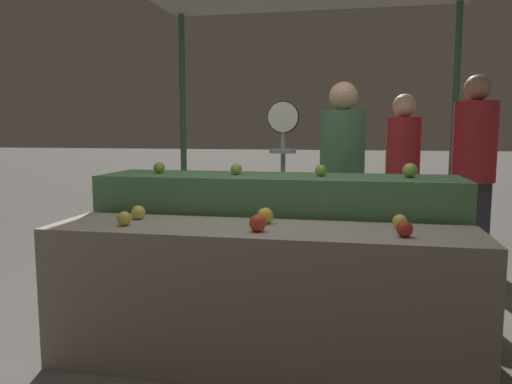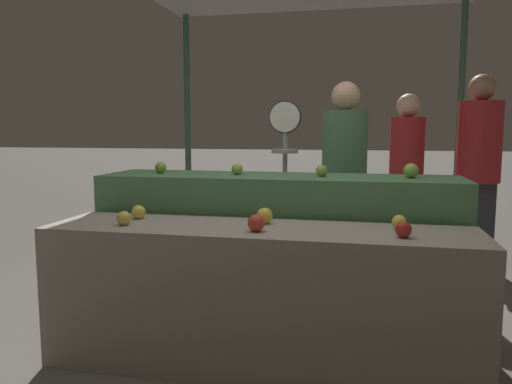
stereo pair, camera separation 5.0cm
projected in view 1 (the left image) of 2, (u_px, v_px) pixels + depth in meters
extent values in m
plane|color=#66605B|center=(260.00, 365.00, 2.72)|extent=(60.00, 60.00, 0.00)
cylinder|color=#33513D|center=(183.00, 129.00, 5.80)|extent=(0.07, 0.07, 2.58)
cylinder|color=#33513D|center=(454.00, 129.00, 5.22)|extent=(0.07, 0.07, 2.58)
cube|color=gray|center=(260.00, 298.00, 2.67)|extent=(2.28, 0.55, 0.77)
cube|color=#4C7A4C|center=(277.00, 251.00, 3.24)|extent=(2.28, 0.55, 0.99)
sphere|color=gold|center=(124.00, 219.00, 2.67)|extent=(0.08, 0.08, 0.08)
sphere|color=red|center=(258.00, 223.00, 2.51)|extent=(0.09, 0.09, 0.09)
sphere|color=#AD281E|center=(405.00, 229.00, 2.38)|extent=(0.08, 0.08, 0.08)
sphere|color=yellow|center=(138.00, 212.00, 2.86)|extent=(0.08, 0.08, 0.08)
sphere|color=gold|center=(265.00, 216.00, 2.72)|extent=(0.09, 0.09, 0.09)
sphere|color=yellow|center=(400.00, 221.00, 2.59)|extent=(0.07, 0.07, 0.07)
sphere|color=#7AA338|center=(159.00, 168.00, 3.33)|extent=(0.08, 0.08, 0.08)
sphere|color=#8EB247|center=(236.00, 169.00, 3.23)|extent=(0.07, 0.07, 0.07)
sphere|color=#84AD3D|center=(321.00, 170.00, 3.11)|extent=(0.07, 0.07, 0.07)
sphere|color=#8EB247|center=(410.00, 170.00, 3.02)|extent=(0.09, 0.09, 0.09)
cylinder|color=#99999E|center=(283.00, 207.00, 3.79)|extent=(0.04, 0.04, 1.39)
cylinder|color=black|center=(283.00, 117.00, 3.70)|extent=(0.24, 0.01, 0.24)
cylinder|color=silver|center=(283.00, 117.00, 3.68)|extent=(0.22, 0.02, 0.22)
cylinder|color=#99999E|center=(283.00, 142.00, 3.71)|extent=(0.01, 0.01, 0.14)
cylinder|color=#99999E|center=(283.00, 151.00, 3.72)|extent=(0.20, 0.20, 0.03)
cube|color=#2D2D38|center=(340.00, 246.00, 3.89)|extent=(0.29, 0.24, 0.76)
cylinder|color=#476B4C|center=(342.00, 154.00, 3.80)|extent=(0.44, 0.44, 0.66)
sphere|color=tan|center=(343.00, 96.00, 3.75)|extent=(0.22, 0.22, 0.22)
cube|color=#2D2D38|center=(470.00, 227.00, 4.51)|extent=(0.32, 0.25, 0.82)
cylinder|color=maroon|center=(475.00, 142.00, 4.42)|extent=(0.48, 0.48, 0.71)
sphere|color=#936B51|center=(478.00, 88.00, 4.36)|extent=(0.23, 0.23, 0.23)
cube|color=#2D2D38|center=(400.00, 228.00, 4.62)|extent=(0.23, 0.14, 0.74)
cylinder|color=maroon|center=(403.00, 153.00, 4.54)|extent=(0.31, 0.31, 0.65)
sphere|color=tan|center=(405.00, 106.00, 4.49)|extent=(0.21, 0.21, 0.21)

